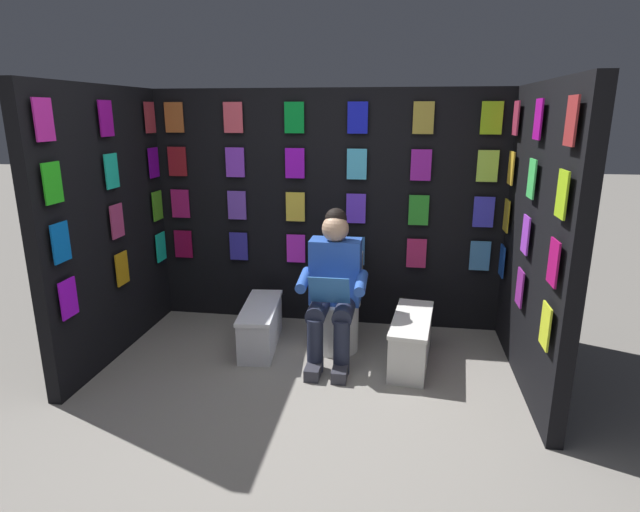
% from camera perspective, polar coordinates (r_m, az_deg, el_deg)
% --- Properties ---
extents(ground_plane, '(30.00, 30.00, 0.00)m').
position_cam_1_polar(ground_plane, '(3.43, -3.71, -18.16)').
color(ground_plane, gray).
extents(display_wall_back, '(3.20, 0.14, 2.10)m').
position_cam_1_polar(display_wall_back, '(4.67, 0.75, 5.16)').
color(display_wall_back, black).
rests_on(display_wall_back, ground).
extents(display_wall_left, '(0.14, 1.73, 2.10)m').
position_cam_1_polar(display_wall_left, '(3.86, 22.91, 1.67)').
color(display_wall_left, black).
rests_on(display_wall_left, ground).
extents(display_wall_right, '(0.14, 1.73, 2.10)m').
position_cam_1_polar(display_wall_right, '(4.36, -22.41, 3.21)').
color(display_wall_right, black).
rests_on(display_wall_right, ground).
extents(toilet, '(0.41, 0.55, 0.77)m').
position_cam_1_polar(toilet, '(4.32, 1.87, -5.81)').
color(toilet, white).
rests_on(toilet, ground).
extents(person_reading, '(0.53, 0.68, 1.19)m').
position_cam_1_polar(person_reading, '(4.02, 1.48, -3.34)').
color(person_reading, blue).
rests_on(person_reading, ground).
extents(comic_longbox_near, '(0.36, 0.82, 0.36)m').
position_cam_1_polar(comic_longbox_near, '(4.38, -6.56, -7.64)').
color(comic_longbox_near, silver).
rests_on(comic_longbox_near, ground).
extents(comic_longbox_far, '(0.37, 0.82, 0.39)m').
position_cam_1_polar(comic_longbox_far, '(4.12, 10.02, -9.14)').
color(comic_longbox_far, white).
rests_on(comic_longbox_far, ground).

